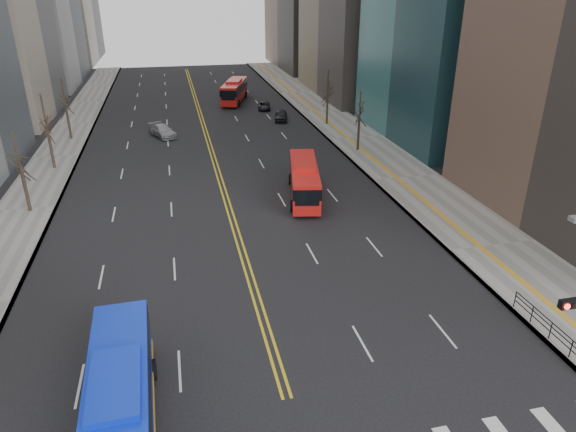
{
  "coord_description": "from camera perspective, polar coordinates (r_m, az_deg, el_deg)",
  "views": [
    {
      "loc": [
        -3.9,
        -12.25,
        17.17
      ],
      "look_at": [
        2.37,
        15.29,
        4.31
      ],
      "focal_mm": 32.0,
      "sensor_mm": 36.0,
      "label": 1
    }
  ],
  "objects": [
    {
      "name": "sidewalk_right",
      "position": [
        63.46,
        7.47,
        8.65
      ],
      "size": [
        7.0,
        130.0,
        0.15
      ],
      "primitive_type": "cube",
      "color": "gray",
      "rests_on": "ground"
    },
    {
      "name": "sidewalk_left",
      "position": [
        61.06,
        -24.31,
        6.03
      ],
      "size": [
        5.0,
        130.0,
        0.15
      ],
      "primitive_type": "cube",
      "color": "gray",
      "rests_on": "ground"
    },
    {
      "name": "centerline",
      "position": [
        69.51,
        -9.35,
        9.87
      ],
      "size": [
        0.55,
        100.0,
        0.01
      ],
      "color": "gold",
      "rests_on": "ground"
    },
    {
      "name": "pedestrian_railing",
      "position": [
        30.52,
        27.2,
        -11.01
      ],
      "size": [
        0.06,
        6.06,
        1.02
      ],
      "color": "black",
      "rests_on": "sidewalk_right"
    },
    {
      "name": "street_trees",
      "position": [
        48.5,
        -16.47,
        8.8
      ],
      "size": [
        35.2,
        47.2,
        7.6
      ],
      "color": "black",
      "rests_on": "ground"
    },
    {
      "name": "blue_bus",
      "position": [
        22.6,
        -18.19,
        -20.0
      ],
      "size": [
        2.98,
        11.68,
        3.39
      ],
      "color": "#0D2CCE",
      "rests_on": "ground"
    },
    {
      "name": "red_bus_near",
      "position": [
        44.54,
        1.81,
        4.24
      ],
      "size": [
        4.25,
        10.15,
        3.17
      ],
      "color": "red",
      "rests_on": "ground"
    },
    {
      "name": "red_bus_far",
      "position": [
        83.13,
        -5.98,
        13.78
      ],
      "size": [
        5.59,
        11.04,
        3.43
      ],
      "color": "red",
      "rests_on": "ground"
    },
    {
      "name": "car_white",
      "position": [
        24.89,
        -19.14,
        -18.72
      ],
      "size": [
        2.31,
        4.29,
        1.34
      ],
      "primitive_type": "imported",
      "rotation": [
        0.0,
        0.0,
        -0.23
      ],
      "color": "silver",
      "rests_on": "ground"
    },
    {
      "name": "car_dark_mid",
      "position": [
        71.24,
        -0.79,
        11.12
      ],
      "size": [
        2.54,
        4.39,
        1.4
      ],
      "primitive_type": "imported",
      "rotation": [
        0.0,
        0.0,
        -0.23
      ],
      "color": "black",
      "rests_on": "ground"
    },
    {
      "name": "car_silver",
      "position": [
        65.21,
        -13.75,
        9.16
      ],
      "size": [
        3.74,
        5.2,
        1.4
      ],
      "primitive_type": "imported",
      "rotation": [
        0.0,
        0.0,
        0.42
      ],
      "color": "gray",
      "rests_on": "ground"
    },
    {
      "name": "car_dark_far",
      "position": [
        77.93,
        -2.67,
        12.13
      ],
      "size": [
        2.37,
        4.07,
        1.06
      ],
      "primitive_type": "imported",
      "rotation": [
        0.0,
        0.0,
        -0.16
      ],
      "color": "black",
      "rests_on": "ground"
    }
  ]
}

